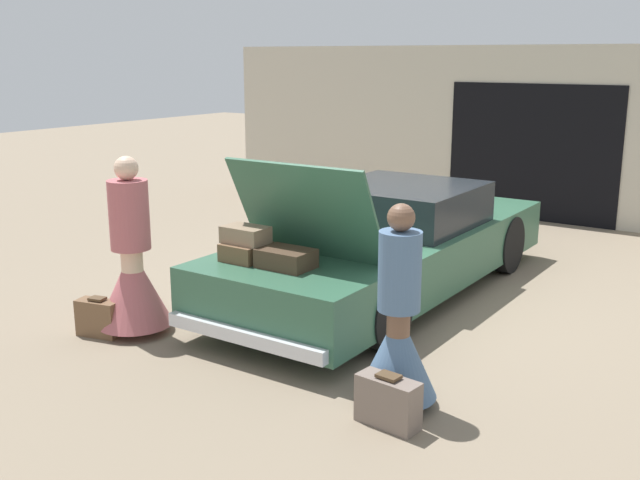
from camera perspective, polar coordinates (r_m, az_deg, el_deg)
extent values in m
plane|color=#7F705B|center=(8.61, 5.18, -3.98)|extent=(40.00, 40.00, 0.00)
cube|color=beige|center=(12.67, 16.01, 7.77)|extent=(12.00, 0.12, 2.80)
cube|color=black|center=(12.64, 15.81, 6.40)|extent=(2.80, 0.02, 2.20)
cube|color=#336047|center=(8.48, 5.25, -0.99)|extent=(1.79, 5.03, 0.57)
cube|color=#1E2328|center=(8.62, 6.30, 2.73)|extent=(1.58, 1.61, 0.46)
cylinder|color=black|center=(10.22, 5.42, 0.93)|extent=(0.18, 0.71, 0.71)
cylinder|color=black|center=(9.56, 14.13, -0.34)|extent=(0.18, 0.71, 0.71)
cylinder|color=black|center=(7.76, -5.59, -3.28)|extent=(0.18, 0.71, 0.71)
cylinder|color=black|center=(6.87, 5.15, -5.57)|extent=(0.18, 0.71, 0.71)
cube|color=silver|center=(6.52, -5.83, -7.34)|extent=(1.70, 0.10, 0.12)
cube|color=#336047|center=(6.97, -1.09, 2.18)|extent=(1.52, 0.50, 0.96)
cube|color=brown|center=(7.11, -5.66, -0.87)|extent=(0.37, 0.39, 0.17)
cube|color=#473323|center=(6.82, -2.60, -1.41)|extent=(0.49, 0.35, 0.17)
cube|color=#8C7259|center=(7.07, -5.69, 0.40)|extent=(0.43, 0.28, 0.16)
cylinder|color=beige|center=(7.47, -14.00, -3.78)|extent=(0.21, 0.21, 0.84)
cone|color=#B25B60|center=(7.46, -14.02, -3.47)|extent=(0.72, 0.72, 0.75)
cylinder|color=#B25B60|center=(7.29, -14.34, 1.87)|extent=(0.38, 0.38, 0.66)
sphere|color=beige|center=(7.21, -14.56, 5.33)|extent=(0.23, 0.23, 0.23)
cylinder|color=brown|center=(5.82, 5.92, -8.91)|extent=(0.18, 0.18, 0.77)
cone|color=slate|center=(5.81, 5.93, -8.56)|extent=(0.62, 0.62, 0.69)
cylinder|color=slate|center=(5.59, 6.10, -2.38)|extent=(0.33, 0.33, 0.61)
sphere|color=brown|center=(5.49, 6.20, 1.72)|extent=(0.21, 0.21, 0.21)
cube|color=brown|center=(7.54, -16.51, -5.73)|extent=(0.46, 0.27, 0.36)
cube|color=#4C3823|center=(7.47, -16.61, -4.30)|extent=(0.17, 0.14, 0.02)
cube|color=#75665B|center=(5.59, 5.20, -12.19)|extent=(0.50, 0.25, 0.37)
cube|color=#4C3823|center=(5.50, 5.25, -10.28)|extent=(0.18, 0.14, 0.02)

